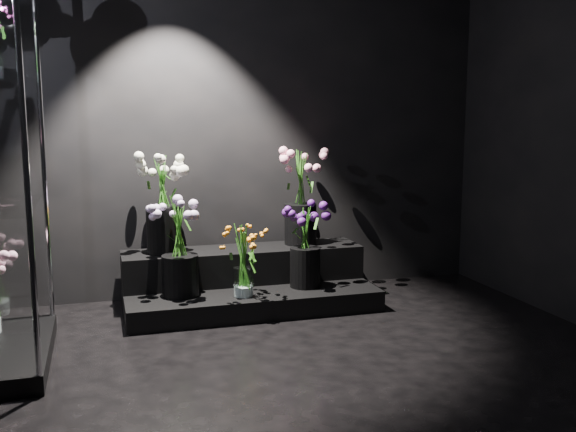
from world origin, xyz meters
name	(u,v)px	position (x,y,z in m)	size (l,w,h in m)	color
floor	(322,393)	(0.00, 0.00, 0.00)	(4.00, 4.00, 0.00)	black
wall_back	(236,114)	(0.00, 2.00, 1.40)	(4.00, 4.00, 0.00)	black
display_riser	(247,282)	(-0.01, 1.64, 0.17)	(1.79, 0.80, 0.40)	black
bouquet_orange_bells	(243,260)	(-0.11, 1.32, 0.41)	(0.31, 0.31, 0.50)	white
bouquet_lilac	(179,239)	(-0.52, 1.47, 0.55)	(0.48, 0.48, 0.70)	black
bouquet_purple	(305,237)	(0.38, 1.45, 0.52)	(0.42, 0.42, 0.64)	black
bouquet_cream_roses	(163,197)	(-0.60, 1.75, 0.81)	(0.47, 0.47, 0.71)	black
bouquet_pink_roses	(301,192)	(0.45, 1.79, 0.81)	(0.45, 0.45, 0.72)	black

